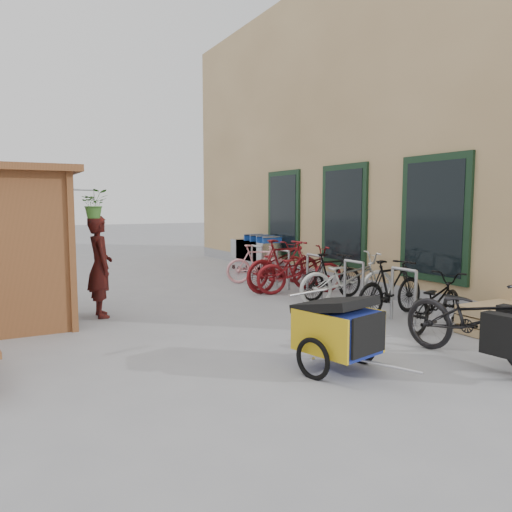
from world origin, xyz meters
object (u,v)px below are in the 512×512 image
shopping_carts (255,250)px  bike_1 (391,288)px  cargo_bike (480,320)px  bike_2 (347,278)px  bike_0 (435,302)px  bike_7 (258,264)px  bike_3 (332,276)px  bike_6 (277,264)px  bike_5 (284,265)px  bike_4 (300,270)px  child_trailer (338,328)px  person_kiosk (100,266)px

shopping_carts → bike_1: size_ratio=1.23×
cargo_bike → bike_2: size_ratio=1.08×
bike_0 → bike_7: bike_7 is taller
bike_3 → bike_6: 1.96m
bike_2 → bike_6: 2.48m
bike_5 → bike_6: size_ratio=1.00×
cargo_bike → bike_4: 4.85m
shopping_carts → cargo_bike: size_ratio=0.97×
cargo_bike → child_trailer: bearing=153.7°
child_trailer → bike_7: bearing=56.1°
child_trailer → person_kiosk: 4.38m
bike_3 → bike_4: bike_4 is taller
cargo_bike → bike_4: size_ratio=1.07×
shopping_carts → bike_5: (-0.87, -2.94, -0.04)m
bike_5 → bike_6: bike_5 is taller
bike_1 → bike_4: (-0.15, 2.50, 0.02)m
child_trailer → bike_4: size_ratio=0.81×
person_kiosk → bike_5: person_kiosk is taller
shopping_carts → child_trailer: 8.09m
cargo_bike → bike_2: bearing=69.9°
bike_4 → bike_6: size_ratio=1.01×
shopping_carts → bike_0: size_ratio=1.24×
shopping_carts → bike_0: bearing=-94.8°
shopping_carts → person_kiosk: person_kiosk is taller
child_trailer → bike_0: size_ratio=0.97×
bike_7 → bike_5: bearing=-164.8°
bike_3 → bike_4: (-0.16, 0.88, 0.03)m
bike_5 → bike_7: size_ratio=1.23×
bike_6 → bike_4: bearing=158.0°
shopping_carts → cargo_bike: (-1.34, -8.08, -0.10)m
bike_3 → bike_7: 2.49m
cargo_bike → bike_5: size_ratio=1.08×
bike_3 → bike_7: size_ratio=1.01×
bike_1 → bike_2: bearing=-5.8°
bike_0 → bike_5: bearing=-12.1°
bike_6 → child_trailer: bearing=138.3°
bike_0 → bike_3: bearing=-17.3°
person_kiosk → bike_1: 4.79m
cargo_bike → bike_2: (0.76, 3.40, -0.02)m
bike_4 → bike_1: bearing=-164.0°
bike_1 → bike_6: (-0.07, 3.57, 0.01)m
bike_0 → bike_7: (-0.25, 5.04, 0.04)m
bike_7 → shopping_carts: bearing=-7.8°
bike_7 → bike_0: bearing=-159.1°
bike_7 → bike_4: bearing=-157.8°
person_kiosk → bike_3: size_ratio=1.09×
cargo_bike → bike_6: bearing=75.5°
bike_6 → bike_5: bearing=143.3°
bike_4 → cargo_bike: bearing=-175.0°
child_trailer → bike_5: bike_5 is taller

